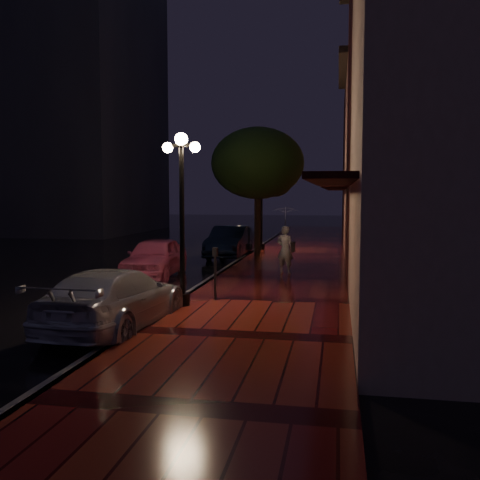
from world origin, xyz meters
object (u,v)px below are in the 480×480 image
Objects in this scene: navy_car at (230,242)px; silver_car at (115,298)px; streetlamp_near at (182,208)px; pink_car at (155,257)px; streetlamp_far at (261,202)px; street_tree at (258,166)px; parking_meter at (215,268)px; woman_with_umbrella at (285,229)px.

navy_car is 13.60m from silver_car.
streetlamp_near is at bearing -83.64° from navy_car.
pink_car is 6.46m from navy_car.
pink_car is at bearing -74.24° from silver_car.
street_tree is at bearing -85.09° from streetlamp_far.
streetlamp_near is 1.93m from parking_meter.
street_tree is at bearing -92.41° from silver_car.
woman_with_umbrella is 5.35m from parking_meter.
silver_car is (-0.95, -1.98, -1.93)m from streetlamp_near.
navy_car is 6.55m from woman_with_umbrella.
woman_with_umbrella is (2.01, 5.96, -0.88)m from streetlamp_near.
woman_with_umbrella reaches higher than pink_car.
street_tree is at bearing -52.07° from woman_with_umbrella.
navy_car is (-1.14, 11.62, -1.86)m from streetlamp_near.
parking_meter is at bearing -79.81° from navy_car.
woman_with_umbrella is at bearing 4.57° from pink_car.
woman_with_umbrella is at bearing -60.16° from navy_car.
streetlamp_far is (0.00, 14.00, 0.00)m from streetlamp_near.
pink_car is at bearing -106.79° from streetlamp_far.
woman_with_umbrella is (3.15, -5.66, 0.98)m from navy_car.
streetlamp_far is 1.03× the size of pink_car.
streetlamp_far is at bearing 69.99° from pink_car.
streetlamp_near reaches higher than pink_car.
woman_with_umbrella is at bearing -107.50° from silver_car.
street_tree is 10.66m from parking_meter.
woman_with_umbrella is at bearing 71.41° from streetlamp_near.
silver_car is 1.94× the size of woman_with_umbrella.
silver_car is at bearing -115.66° from streetlamp_near.
navy_car is 1.89× the size of woman_with_umbrella.
streetlamp_far is at bearing -57.22° from woman_with_umbrella.
navy_car is (-1.40, 0.63, -3.50)m from street_tree.
streetlamp_near is at bearing -67.09° from pink_car.
streetlamp_far is at bearing 65.14° from navy_car.
silver_car is at bearing -95.32° from street_tree.
streetlamp_near is at bearing -90.00° from streetlamp_far.
woman_with_umbrella is (2.96, 7.94, 1.05)m from silver_car.
street_tree is 7.27m from pink_car.
parking_meter is (-1.36, -5.12, -0.73)m from woman_with_umbrella.
streetlamp_near is 0.93× the size of silver_car.
streetlamp_near is 6.35m from woman_with_umbrella.
street_tree reaches higher than navy_car.
streetlamp_near is at bearing -91.35° from street_tree.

